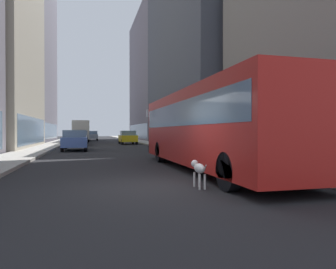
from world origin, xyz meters
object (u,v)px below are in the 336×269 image
object	(u,v)px
pedestrian_with_handbag	(202,139)
dalmatian_dog	(199,169)
car_black_suv	(80,137)
car_yellow_taxi	(128,137)
box_truck	(81,131)
car_white_van	(78,138)
car_blue_hatchback	(75,140)
traffic_light_near	(281,106)
transit_bus	(208,125)
car_silver_sedan	(92,136)

from	to	relation	value
pedestrian_with_handbag	dalmatian_dog	bearing A→B (deg)	-111.29
car_black_suv	dalmatian_dog	distance (m)	31.80
car_yellow_taxi	box_truck	xyz separation A→B (m)	(-5.60, 9.86, 0.85)
car_white_van	car_yellow_taxi	bearing A→B (deg)	27.35
car_white_van	dalmatian_dog	distance (m)	26.50
car_blue_hatchback	box_truck	distance (m)	21.12
car_black_suv	traffic_light_near	bearing A→B (deg)	-75.47
transit_bus	car_white_van	bearing A→B (deg)	103.84
box_truck	traffic_light_near	distance (m)	37.92
transit_bus	pedestrian_with_handbag	xyz separation A→B (m)	(2.35, 6.89, -0.76)
car_black_suv	pedestrian_with_handbag	xyz separation A→B (m)	(7.95, -21.18, 0.19)
car_silver_sedan	box_truck	bearing A→B (deg)	-102.34
car_blue_hatchback	car_white_van	distance (m)	8.35
car_white_van	traffic_light_near	xyz separation A→B (m)	(7.70, -24.37, 1.62)
transit_bus	pedestrian_with_handbag	world-z (taller)	transit_bus
transit_bus	traffic_light_near	distance (m)	2.75
car_white_van	transit_bus	bearing A→B (deg)	-76.16
car_black_suv	traffic_light_near	size ratio (longest dim) A/B	1.28
car_blue_hatchback	car_white_van	world-z (taller)	same
dalmatian_dog	pedestrian_with_handbag	distance (m)	11.15
car_black_suv	dalmatian_dog	bearing A→B (deg)	-82.94
car_black_suv	traffic_light_near	world-z (taller)	traffic_light_near
car_white_van	traffic_light_near	bearing A→B (deg)	-72.46
car_black_suv	car_silver_sedan	bearing A→B (deg)	83.80
transit_bus	car_blue_hatchback	size ratio (longest dim) A/B	2.52
car_white_van	dalmatian_dog	world-z (taller)	car_white_van
car_blue_hatchback	car_black_suv	xyz separation A→B (m)	(0.00, 13.69, -0.00)
car_white_van	traffic_light_near	distance (m)	25.61
car_blue_hatchback	dalmatian_dog	bearing A→B (deg)	-77.66
car_silver_sedan	dalmatian_dog	xyz separation A→B (m)	(2.31, -46.28, -0.31)
car_silver_sedan	car_black_suv	xyz separation A→B (m)	(-1.60, -14.72, 0.00)
car_silver_sedan	pedestrian_with_handbag	bearing A→B (deg)	-79.97
transit_bus	car_yellow_taxi	distance (m)	25.64
car_silver_sedan	dalmatian_dog	bearing A→B (deg)	-87.14
dalmatian_dog	car_white_van	bearing A→B (deg)	98.48
car_blue_hatchback	car_black_suv	world-z (taller)	same
car_white_van	car_black_suv	world-z (taller)	same
box_truck	car_white_van	bearing A→B (deg)	-90.00
car_yellow_taxi	box_truck	size ratio (longest dim) A/B	0.54
transit_bus	car_black_suv	xyz separation A→B (m)	(-5.60, 28.07, -0.95)
car_yellow_taxi	car_white_van	xyz separation A→B (m)	(-5.60, -2.90, -0.00)
pedestrian_with_handbag	box_truck	bearing A→B (deg)	105.54
car_silver_sedan	car_yellow_taxi	bearing A→B (deg)	-76.89
pedestrian_with_handbag	traffic_light_near	size ratio (longest dim) A/B	0.50
transit_bus	car_yellow_taxi	xyz separation A→B (m)	(0.00, 25.62, -0.96)
dalmatian_dog	pedestrian_with_handbag	xyz separation A→B (m)	(4.04, 10.38, 0.50)
car_silver_sedan	car_white_van	world-z (taller)	same
box_truck	dalmatian_dog	xyz separation A→B (m)	(3.91, -38.97, -1.15)
box_truck	pedestrian_with_handbag	xyz separation A→B (m)	(7.95, -28.59, -0.65)
car_black_suv	car_blue_hatchback	bearing A→B (deg)	-90.00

